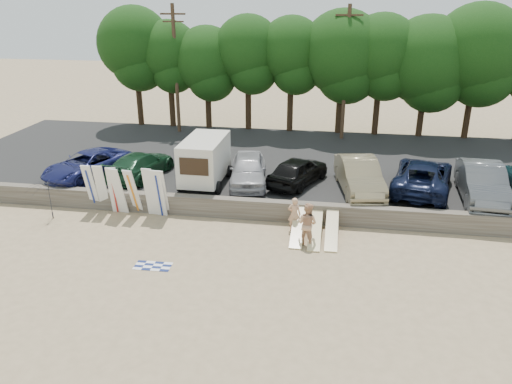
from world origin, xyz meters
TOP-DOWN VIEW (x-y plane):
  - ground at (0.00, 0.00)m, footprint 120.00×120.00m
  - seawall at (0.00, 3.00)m, footprint 44.00×0.50m
  - parking_lot at (0.00, 10.50)m, footprint 44.00×14.50m
  - treeline at (1.01, 17.59)m, footprint 32.68×6.30m
  - utility_poles at (2.00, 16.00)m, footprint 25.80×0.26m
  - box_trailer at (-5.27, 5.56)m, footprint 2.30×4.00m
  - car_0 at (-11.96, 5.46)m, footprint 4.32×5.80m
  - car_1 at (-9.09, 5.99)m, footprint 2.94×5.23m
  - car_2 at (-2.98, 5.93)m, footprint 2.61×4.99m
  - car_3 at (-0.32, 6.27)m, footprint 3.42×4.82m
  - car_4 at (2.89, 5.73)m, footprint 2.70×5.46m
  - car_5 at (6.14, 6.36)m, footprint 3.97×6.36m
  - car_6 at (8.87, 5.57)m, footprint 2.25×5.57m
  - surfboard_upright_0 at (-10.39, 2.60)m, footprint 0.52×0.68m
  - surfboard_upright_1 at (-9.83, 2.62)m, footprint 0.57×0.70m
  - surfboard_upright_2 at (-9.09, 2.45)m, footprint 0.60×0.70m
  - surfboard_upright_3 at (-8.82, 2.37)m, footprint 0.60×0.77m
  - surfboard_upright_4 at (-8.11, 2.47)m, footprint 0.63×0.92m
  - surfboard_upright_5 at (-7.26, 2.50)m, footprint 0.52×0.55m
  - surfboard_upright_6 at (-6.76, 2.40)m, footprint 0.51×0.63m
  - surfboard_upright_7 at (-6.66, 2.50)m, footprint 0.52×0.76m
  - surfboard_low_0 at (0.11, 1.55)m, footprint 0.56×2.88m
  - surfboard_low_1 at (0.90, 1.45)m, footprint 0.56×2.92m
  - surfboard_low_2 at (1.63, 1.52)m, footprint 0.56×2.90m
  - beachgoer_a at (-0.11, 1.97)m, footprint 0.60×0.40m
  - beachgoer_b at (0.56, 0.76)m, footprint 1.17×1.08m
  - cooler at (0.70, 2.29)m, footprint 0.45×0.39m
  - gear_bag at (-0.04, 2.40)m, footprint 0.31×0.26m
  - beach_towel at (-5.48, -2.22)m, footprint 1.54×1.54m
  - beach_umbrella at (-11.93, 1.40)m, footprint 2.97×2.99m

SIDE VIEW (x-z plane):
  - ground at x=0.00m, z-range 0.00..0.00m
  - beach_towel at x=-5.48m, z-range 0.01..0.01m
  - gear_bag at x=-0.04m, z-range 0.00..0.22m
  - cooler at x=0.70m, z-range 0.00..0.32m
  - parking_lot at x=0.00m, z-range 0.00..0.70m
  - surfboard_low_1 at x=0.90m, z-range 0.00..0.82m
  - surfboard_low_2 at x=1.63m, z-range 0.00..0.90m
  - surfboard_low_0 at x=0.11m, z-range 0.00..0.98m
  - seawall at x=0.00m, z-range 0.00..1.00m
  - beachgoer_a at x=-0.11m, z-range 0.00..1.65m
  - beachgoer_b at x=0.56m, z-range 0.00..1.94m
  - beach_umbrella at x=-11.93m, z-range 0.00..1.97m
  - surfboard_upright_4 at x=-8.11m, z-range 0.00..2.49m
  - surfboard_upright_7 at x=-6.66m, z-range 0.00..2.52m
  - surfboard_upright_3 at x=-8.82m, z-range 0.00..2.53m
  - surfboard_upright_0 at x=-10.39m, z-range 0.00..2.54m
  - surfboard_upright_1 at x=-9.83m, z-range 0.00..2.55m
  - surfboard_upright_2 at x=-9.09m, z-range 0.00..2.55m
  - surfboard_upright_6 at x=-6.76m, z-range 0.00..2.55m
  - surfboard_upright_5 at x=-7.26m, z-range 0.00..2.57m
  - car_1 at x=-9.09m, z-range 0.70..2.13m
  - car_0 at x=-11.96m, z-range 0.70..2.16m
  - car_3 at x=-0.32m, z-range 0.70..2.22m
  - car_2 at x=-2.98m, z-range 0.70..2.32m
  - car_5 at x=6.14m, z-range 0.70..2.34m
  - car_4 at x=2.89m, z-range 0.70..2.42m
  - car_6 at x=8.87m, z-range 0.70..2.50m
  - box_trailer at x=-5.27m, z-range 0.85..3.36m
  - utility_poles at x=2.00m, z-range 0.93..9.93m
  - treeline at x=1.01m, z-range 1.81..11.00m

